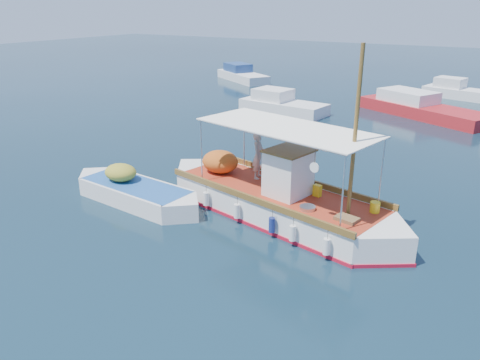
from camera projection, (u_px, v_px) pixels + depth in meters
The scene contains 7 objects.
ground at pixel (272, 222), 16.75m from camera, with size 160.00×160.00×0.00m, color black.
fishing_caique at pixel (274, 200), 17.20m from camera, with size 10.45×4.57×6.53m.
dinghy at pixel (135, 193), 18.44m from camera, with size 6.50×2.31×1.59m.
bg_boat_nw at pixel (281, 105), 33.47m from camera, with size 6.51×3.18×1.80m.
bg_boat_n at pixel (420, 109), 32.43m from camera, with size 9.60×6.75×1.80m.
bg_boat_far_w at pixel (242, 75), 47.24m from camera, with size 7.26×5.73×1.80m.
bg_boat_far_n at pixel (457, 92), 38.52m from camera, with size 5.81×3.26×1.80m.
Camera 1 is at (6.69, -13.61, 7.37)m, focal length 35.00 mm.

